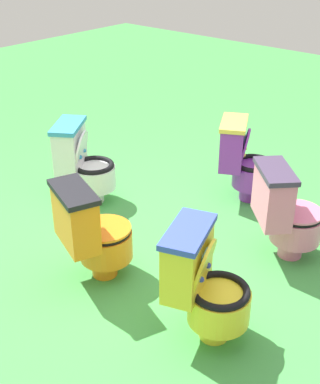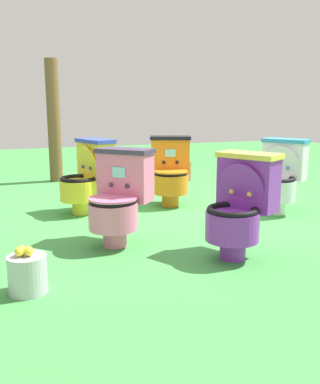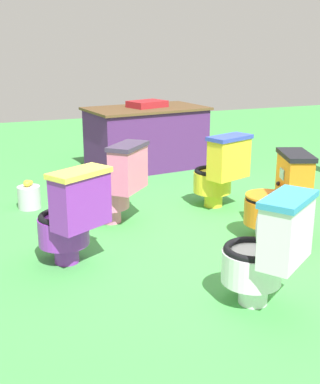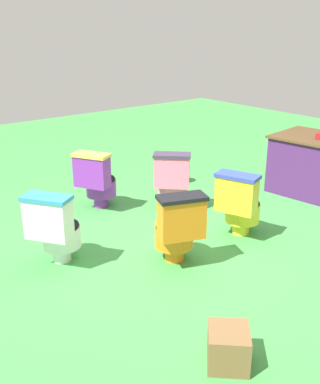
# 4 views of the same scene
# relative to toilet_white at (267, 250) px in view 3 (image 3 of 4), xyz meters

# --- Properties ---
(ground) EXTENTS (14.00, 14.00, 0.00)m
(ground) POSITION_rel_toilet_white_xyz_m (0.45, 1.14, -0.37)
(ground) COLOR #429947
(toilet_white) EXTENTS (0.61, 0.63, 0.73)m
(toilet_white) POSITION_rel_toilet_white_xyz_m (0.00, 0.00, 0.00)
(toilet_white) COLOR white
(toilet_white) RESTS_ON ground
(toilet_yellow) EXTENTS (0.54, 0.60, 0.73)m
(toilet_yellow) POSITION_rel_toilet_white_xyz_m (0.66, 1.79, 0.00)
(toilet_yellow) COLOR yellow
(toilet_yellow) RESTS_ON ground
(toilet_purple) EXTENTS (0.59, 0.62, 0.73)m
(toilet_purple) POSITION_rel_toilet_white_xyz_m (-0.95, 1.03, 0.00)
(toilet_purple) COLOR purple
(toilet_purple) RESTS_ON ground
(toilet_orange) EXTENTS (0.60, 0.55, 0.73)m
(toilet_orange) POSITION_rel_toilet_white_xyz_m (0.70, 0.89, -0.00)
(toilet_orange) COLOR orange
(toilet_orange) RESTS_ON ground
(toilet_pink) EXTENTS (0.63, 0.63, 0.73)m
(toilet_pink) POSITION_rel_toilet_white_xyz_m (-0.38, 1.75, -0.00)
(toilet_pink) COLOR pink
(toilet_pink) RESTS_ON ground
(vendor_table) EXTENTS (1.55, 1.03, 0.85)m
(vendor_table) POSITION_rel_toilet_white_xyz_m (0.58, 3.59, 0.02)
(vendor_table) COLOR #4C2360
(vendor_table) RESTS_ON ground
(lemon_bucket) EXTENTS (0.22, 0.22, 0.28)m
(lemon_bucket) POSITION_rel_toilet_white_xyz_m (-1.06, 2.47, -0.26)
(lemon_bucket) COLOR #B7B7BF
(lemon_bucket) RESTS_ON ground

